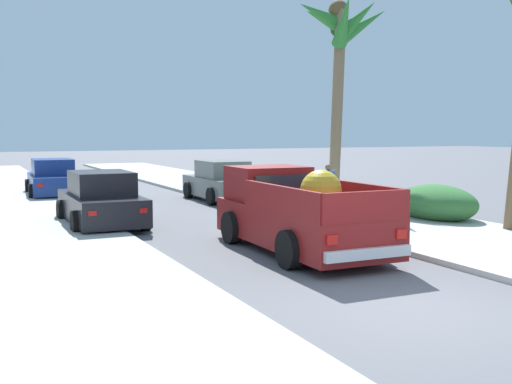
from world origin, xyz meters
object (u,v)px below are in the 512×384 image
car_right_near (222,182)px  car_left_mid (53,179)px  pickup_truck (295,214)px  palm_tree_right_fore (340,40)px  hedge_bush (436,203)px  car_left_near (101,201)px  pedestrian (328,184)px

car_right_near → car_left_mid: size_ratio=0.99×
pickup_truck → palm_tree_right_fore: palm_tree_right_fore is taller
car_left_mid → palm_tree_right_fore: palm_tree_right_fore is taller
car_left_mid → pickup_truck: bearing=-76.7°
car_left_mid → hedge_bush: size_ratio=1.54×
car_left_near → hedge_bush: size_ratio=1.52×
pickup_truck → car_left_mid: size_ratio=1.22×
pickup_truck → pedestrian: 6.58m
palm_tree_right_fore → pedestrian: palm_tree_right_fore is taller
pedestrian → car_right_near: bearing=111.4°
car_left_near → pickup_truck: bearing=-59.5°
car_right_near → pedestrian: 5.04m
car_right_near → hedge_bush: bearing=-65.7°
palm_tree_right_fore → pedestrian: 6.02m
car_left_near → palm_tree_right_fore: palm_tree_right_fore is taller
pedestrian → car_left_mid: bearing=129.4°
car_left_near → palm_tree_right_fore: bearing=13.3°
car_left_near → car_left_mid: (-0.19, 8.84, 0.00)m
car_right_near → car_left_mid: (-5.65, 4.42, 0.00)m
car_left_near → car_right_near: (5.46, 4.42, 0.00)m
pickup_truck → palm_tree_right_fore: bearing=51.0°
car_left_near → pedestrian: size_ratio=2.68×
pickup_truck → car_left_mid: bearing=103.3°
car_left_mid → car_left_near: bearing=-88.8°
pickup_truck → pedestrian: bearing=51.2°
pickup_truck → palm_tree_right_fore: size_ratio=0.70×
car_left_near → hedge_bush: (9.01, -3.45, -0.16)m
car_left_mid → palm_tree_right_fore: 12.75m
car_right_near → pickup_truck: bearing=-103.1°
palm_tree_right_fore → car_right_near: bearing=150.3°
car_right_near → palm_tree_right_fore: size_ratio=0.57×
car_right_near → car_left_mid: bearing=141.9°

